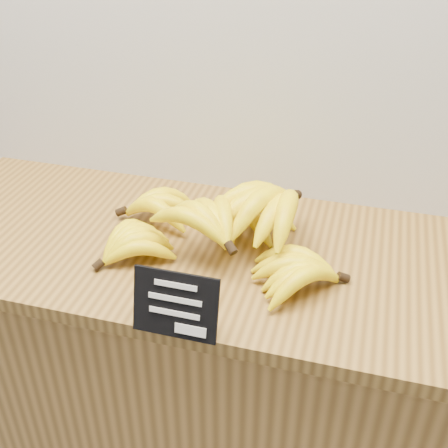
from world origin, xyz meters
TOP-DOWN VIEW (x-y plane):
  - counter at (0.03, 2.75)m, footprint 1.50×0.50m
  - counter_top at (0.03, 2.75)m, footprint 1.42×0.54m
  - chalkboard_sign at (0.00, 2.49)m, footprint 0.15×0.04m
  - banana_pile at (0.01, 2.75)m, footprint 0.53×0.38m

SIDE VIEW (x-z plane):
  - counter at x=0.03m, z-range 0.00..0.90m
  - counter_top at x=0.03m, z-range 0.90..0.93m
  - banana_pile at x=0.01m, z-range 0.92..1.05m
  - chalkboard_sign at x=0.00m, z-range 0.93..1.04m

